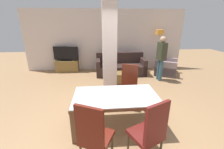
{
  "coord_description": "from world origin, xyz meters",
  "views": [
    {
      "loc": [
        -0.32,
        -2.75,
        2.17
      ],
      "look_at": [
        0.0,
        0.86,
        0.88
      ],
      "focal_mm": 24.0,
      "sensor_mm": 36.0,
      "label": 1
    }
  ],
  "objects_px": {
    "dining_chair_far_right": "(128,85)",
    "floor_lamp": "(159,36)",
    "coffee_table": "(123,78)",
    "dining_chair_near_right": "(150,130)",
    "tv_screen": "(66,54)",
    "bottle": "(127,70)",
    "standing_person": "(161,56)",
    "dining_table": "(116,101)",
    "dining_chair_near_left": "(94,134)",
    "tv_stand": "(67,66)",
    "sofa": "(121,67)",
    "armchair": "(165,67)"
  },
  "relations": [
    {
      "from": "bottle",
      "to": "floor_lamp",
      "type": "xyz_separation_m",
      "value": [
        1.7,
        1.52,
        1.06
      ]
    },
    {
      "from": "dining_chair_near_right",
      "to": "standing_person",
      "type": "xyz_separation_m",
      "value": [
        1.57,
        3.48,
        0.39
      ]
    },
    {
      "from": "tv_screen",
      "to": "floor_lamp",
      "type": "height_order",
      "value": "floor_lamp"
    },
    {
      "from": "coffee_table",
      "to": "sofa",
      "type": "bearing_deg",
      "value": 87.16
    },
    {
      "from": "armchair",
      "to": "coffee_table",
      "type": "distance_m",
      "value": 2.13
    },
    {
      "from": "tv_stand",
      "to": "floor_lamp",
      "type": "relative_size",
      "value": 0.54
    },
    {
      "from": "dining_table",
      "to": "armchair",
      "type": "relative_size",
      "value": 1.43
    },
    {
      "from": "dining_chair_near_right",
      "to": "bottle",
      "type": "distance_m",
      "value": 3.26
    },
    {
      "from": "bottle",
      "to": "tv_screen",
      "type": "bearing_deg",
      "value": 146.49
    },
    {
      "from": "coffee_table",
      "to": "standing_person",
      "type": "relative_size",
      "value": 0.43
    },
    {
      "from": "dining_chair_near_right",
      "to": "bottle",
      "type": "relative_size",
      "value": 4.17
    },
    {
      "from": "coffee_table",
      "to": "bottle",
      "type": "distance_m",
      "value": 0.32
    },
    {
      "from": "dining_table",
      "to": "dining_chair_far_right",
      "type": "bearing_deg",
      "value": 63.34
    },
    {
      "from": "standing_person",
      "to": "tv_screen",
      "type": "bearing_deg",
      "value": 63.1
    },
    {
      "from": "dining_table",
      "to": "standing_person",
      "type": "bearing_deg",
      "value": 52.0
    },
    {
      "from": "floor_lamp",
      "to": "standing_person",
      "type": "bearing_deg",
      "value": -106.14
    },
    {
      "from": "tv_stand",
      "to": "sofa",
      "type": "bearing_deg",
      "value": -12.5
    },
    {
      "from": "armchair",
      "to": "tv_stand",
      "type": "bearing_deg",
      "value": -71.42
    },
    {
      "from": "floor_lamp",
      "to": "tv_stand",
      "type": "bearing_deg",
      "value": 178.63
    },
    {
      "from": "dining_chair_near_left",
      "to": "sofa",
      "type": "xyz_separation_m",
      "value": [
        1.03,
        4.34,
        -0.28
      ]
    },
    {
      "from": "armchair",
      "to": "tv_stand",
      "type": "relative_size",
      "value": 1.23
    },
    {
      "from": "dining_chair_far_right",
      "to": "tv_stand",
      "type": "height_order",
      "value": "dining_chair_far_right"
    },
    {
      "from": "dining_chair_far_right",
      "to": "floor_lamp",
      "type": "distance_m",
      "value": 3.7
    },
    {
      "from": "coffee_table",
      "to": "dining_chair_near_left",
      "type": "bearing_deg",
      "value": -106.52
    },
    {
      "from": "dining_chair_far_right",
      "to": "tv_screen",
      "type": "relative_size",
      "value": 0.99
    },
    {
      "from": "coffee_table",
      "to": "bottle",
      "type": "bearing_deg",
      "value": -24.6
    },
    {
      "from": "sofa",
      "to": "tv_screen",
      "type": "bearing_deg",
      "value": -12.5
    },
    {
      "from": "dining_chair_near_left",
      "to": "bottle",
      "type": "relative_size",
      "value": 4.17
    },
    {
      "from": "bottle",
      "to": "dining_chair_near_right",
      "type": "bearing_deg",
      "value": -94.17
    },
    {
      "from": "dining_table",
      "to": "tv_stand",
      "type": "bearing_deg",
      "value": 114.2
    },
    {
      "from": "dining_table",
      "to": "bottle",
      "type": "relative_size",
      "value": 6.58
    },
    {
      "from": "dining_chair_near_left",
      "to": "tv_screen",
      "type": "height_order",
      "value": "tv_screen"
    },
    {
      "from": "tv_stand",
      "to": "dining_chair_near_left",
      "type": "bearing_deg",
      "value": -74.57
    },
    {
      "from": "sofa",
      "to": "tv_screen",
      "type": "distance_m",
      "value": 2.49
    },
    {
      "from": "dining_chair_near_right",
      "to": "tv_screen",
      "type": "bearing_deg",
      "value": 89.17
    },
    {
      "from": "dining_chair_far_right",
      "to": "armchair",
      "type": "bearing_deg",
      "value": -104.55
    },
    {
      "from": "tv_stand",
      "to": "tv_screen",
      "type": "height_order",
      "value": "tv_screen"
    },
    {
      "from": "tv_stand",
      "to": "floor_lamp",
      "type": "height_order",
      "value": "floor_lamp"
    },
    {
      "from": "dining_table",
      "to": "coffee_table",
      "type": "distance_m",
      "value": 2.48
    },
    {
      "from": "coffee_table",
      "to": "tv_screen",
      "type": "distance_m",
      "value": 2.87
    },
    {
      "from": "dining_chair_near_left",
      "to": "coffee_table",
      "type": "xyz_separation_m",
      "value": [
        0.98,
        3.31,
        -0.37
      ]
    },
    {
      "from": "dining_chair_near_right",
      "to": "coffee_table",
      "type": "distance_m",
      "value": 3.33
    },
    {
      "from": "dining_chair_far_right",
      "to": "standing_person",
      "type": "distance_m",
      "value": 2.34
    },
    {
      "from": "floor_lamp",
      "to": "standing_person",
      "type": "height_order",
      "value": "floor_lamp"
    },
    {
      "from": "tv_stand",
      "to": "dining_chair_near_right",
      "type": "bearing_deg",
      "value": -65.6
    },
    {
      "from": "dining_chair_far_right",
      "to": "coffee_table",
      "type": "distance_m",
      "value": 1.57
    },
    {
      "from": "standing_person",
      "to": "tv_stand",
      "type": "bearing_deg",
      "value": 63.1
    },
    {
      "from": "dining_chair_near_right",
      "to": "standing_person",
      "type": "height_order",
      "value": "standing_person"
    },
    {
      "from": "armchair",
      "to": "tv_stand",
      "type": "height_order",
      "value": "armchair"
    },
    {
      "from": "dining_chair_near_right",
      "to": "dining_table",
      "type": "bearing_deg",
      "value": 90.0
    }
  ]
}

